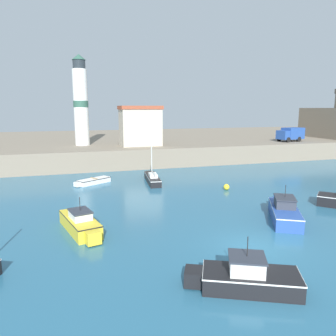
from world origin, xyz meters
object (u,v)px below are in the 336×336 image
at_px(dinghy_white_7, 93,181).
at_px(lighthouse, 81,102).
at_px(motorboat_blue_3, 284,211).
at_px(truck_on_quay, 290,134).
at_px(mooring_buoy, 226,187).
at_px(motorboat_yellow_5, 81,223).
at_px(harbor_shed_near_wharf, 140,126).
at_px(motorboat_black_1, 246,277).
at_px(sailboat_black_6, 152,178).

distance_m(dinghy_white_7, lighthouse, 16.48).
height_order(motorboat_blue_3, truck_on_quay, truck_on_quay).
xyz_separation_m(motorboat_blue_3, mooring_buoy, (-0.03, 9.05, -0.32)).
relative_size(dinghy_white_7, mooring_buoy, 6.80).
bearing_deg(motorboat_yellow_5, truck_on_quay, 34.98).
relative_size(mooring_buoy, harbor_shed_near_wharf, 0.10).
height_order(motorboat_black_1, motorboat_blue_3, motorboat_blue_3).
bearing_deg(sailboat_black_6, motorboat_black_1, -93.25).
bearing_deg(motorboat_black_1, motorboat_blue_3, 45.13).
height_order(harbor_shed_near_wharf, truck_on_quay, harbor_shed_near_wharf).
distance_m(motorboat_yellow_5, truck_on_quay, 41.46).
relative_size(motorboat_blue_3, motorboat_yellow_5, 1.10).
height_order(sailboat_black_6, mooring_buoy, sailboat_black_6).
relative_size(motorboat_yellow_5, truck_on_quay, 1.19).
xyz_separation_m(motorboat_black_1, motorboat_blue_3, (7.46, 7.49, 0.05)).
relative_size(motorboat_black_1, truck_on_quay, 1.14).
bearing_deg(motorboat_black_1, lighthouse, 98.15).
distance_m(motorboat_black_1, mooring_buoy, 18.13).
bearing_deg(mooring_buoy, motorboat_blue_3, -89.79).
bearing_deg(motorboat_blue_3, truck_on_quay, 52.46).
bearing_deg(sailboat_black_6, lighthouse, 113.41).
relative_size(motorboat_black_1, harbor_shed_near_wharf, 0.90).
bearing_deg(lighthouse, harbor_shed_near_wharf, -18.58).
relative_size(motorboat_yellow_5, harbor_shed_near_wharf, 0.94).
bearing_deg(mooring_buoy, dinghy_white_7, 152.10).
distance_m(motorboat_black_1, motorboat_blue_3, 10.57).
distance_m(motorboat_blue_3, lighthouse, 33.38).
bearing_deg(dinghy_white_7, lighthouse, 91.36).
bearing_deg(motorboat_black_1, mooring_buoy, 65.82).
bearing_deg(sailboat_black_6, motorboat_yellow_5, -122.37).
bearing_deg(motorboat_blue_3, motorboat_yellow_5, 172.74).
height_order(motorboat_black_1, mooring_buoy, motorboat_black_1).
height_order(motorboat_blue_3, harbor_shed_near_wharf, harbor_shed_near_wharf).
bearing_deg(motorboat_yellow_5, motorboat_black_1, -53.84).
relative_size(lighthouse, truck_on_quay, 2.77).
height_order(sailboat_black_6, truck_on_quay, truck_on_quay).
relative_size(dinghy_white_7, truck_on_quay, 0.87).
relative_size(motorboat_blue_3, lighthouse, 0.48).
distance_m(dinghy_white_7, harbor_shed_near_wharf, 14.70).
height_order(motorboat_black_1, truck_on_quay, truck_on_quay).
bearing_deg(lighthouse, motorboat_blue_3, -66.72).
xyz_separation_m(dinghy_white_7, harbor_shed_near_wharf, (7.66, 11.42, 5.19)).
height_order(motorboat_yellow_5, mooring_buoy, motorboat_yellow_5).
bearing_deg(truck_on_quay, motorboat_yellow_5, -145.02).
distance_m(lighthouse, harbor_shed_near_wharf, 9.07).
distance_m(motorboat_black_1, sailboat_black_6, 22.05).
distance_m(motorboat_yellow_5, sailboat_black_6, 15.05).
bearing_deg(truck_on_quay, mooring_buoy, -140.03).
xyz_separation_m(motorboat_yellow_5, lighthouse, (1.47, 27.91, 8.23)).
bearing_deg(motorboat_blue_3, motorboat_black_1, -134.87).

